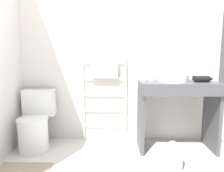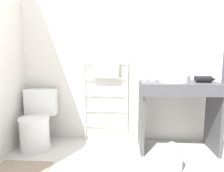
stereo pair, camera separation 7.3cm
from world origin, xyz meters
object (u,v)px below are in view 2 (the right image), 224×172
object	(u,v)px
hair_dryer	(204,79)
trash_bin	(172,158)
towel_radiator	(106,82)
cup_near_edge	(152,78)
cup_near_wall	(146,77)
toilet	(37,124)
sink_basin	(174,78)

from	to	relation	value
hair_dryer	trash_bin	distance (m)	1.00
towel_radiator	hair_dryer	size ratio (longest dim) A/B	5.03
towel_radiator	cup_near_edge	size ratio (longest dim) A/B	13.92
hair_dryer	towel_radiator	bearing A→B (deg)	166.72
trash_bin	cup_near_wall	bearing A→B (deg)	107.60
cup_near_wall	hair_dryer	bearing A→B (deg)	-16.51
cup_near_wall	cup_near_edge	xyz separation A→B (m)	(0.08, -0.07, -0.00)
toilet	sink_basin	world-z (taller)	sink_basin
towel_radiator	sink_basin	bearing A→B (deg)	-16.47
towel_radiator	trash_bin	world-z (taller)	towel_radiator
toilet	cup_near_wall	bearing A→B (deg)	7.32
sink_basin	cup_near_wall	world-z (taller)	same
toilet	hair_dryer	bearing A→B (deg)	-0.49
sink_basin	hair_dryer	world-z (taller)	sink_basin
toilet	cup_near_edge	world-z (taller)	cup_near_edge
toilet	trash_bin	size ratio (longest dim) A/B	2.40
cup_near_edge	cup_near_wall	bearing A→B (deg)	139.36
toilet	towel_radiator	size ratio (longest dim) A/B	0.65
towel_radiator	hair_dryer	bearing A→B (deg)	-13.28
sink_basin	trash_bin	xyz separation A→B (m)	(-0.12, -0.49, -0.77)
cup_near_wall	hair_dryer	size ratio (longest dim) A/B	0.37
toilet	sink_basin	bearing A→B (deg)	0.40
cup_near_wall	hair_dryer	distance (m)	0.69
cup_near_wall	cup_near_edge	distance (m)	0.10
toilet	cup_near_edge	xyz separation A→B (m)	(1.47, 0.11, 0.59)
sink_basin	hair_dryer	size ratio (longest dim) A/B	1.54
toilet	sink_basin	size ratio (longest dim) A/B	2.12
sink_basin	toilet	bearing A→B (deg)	-179.60
towel_radiator	hair_dryer	distance (m)	1.23
towel_radiator	cup_near_edge	world-z (taller)	towel_radiator
sink_basin	towel_radiator	bearing A→B (deg)	163.53
cup_near_wall	trash_bin	world-z (taller)	cup_near_wall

